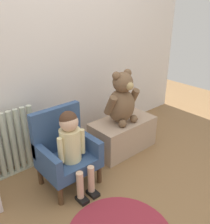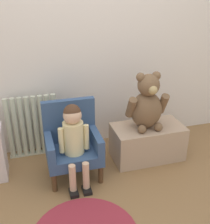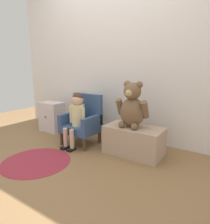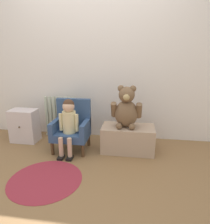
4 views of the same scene
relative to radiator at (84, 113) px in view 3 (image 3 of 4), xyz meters
The scene contains 9 objects.
ground_plane 1.14m from the radiator, 60.93° to the right, with size 6.00×6.00×0.00m, color olive.
back_wall 1.05m from the radiator, 13.13° to the left, with size 3.80×0.05×2.40m, color silver.
radiator is the anchor object (origin of this frame).
small_dresser 0.53m from the radiator, 148.54° to the right, with size 0.37×0.27×0.47m.
child_armchair 0.51m from the radiator, 52.40° to the right, with size 0.46×0.39×0.67m.
child_figure 0.62m from the radiator, 58.86° to the right, with size 0.25×0.35×0.70m.
low_bench 1.12m from the radiator, 18.82° to the right, with size 0.67×0.36×0.34m, color tan.
large_teddy_bear 1.12m from the radiator, 19.54° to the right, with size 0.39×0.27×0.53m.
floor_rug 1.21m from the radiator, 77.44° to the right, with size 0.75×0.75×0.01m, color maroon.
Camera 3 is at (1.47, -1.45, 1.01)m, focal length 32.00 mm.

